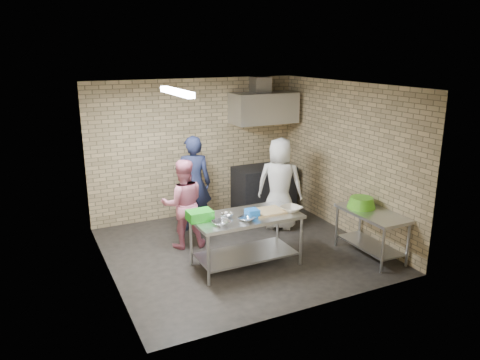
% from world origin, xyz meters
% --- Properties ---
extents(floor, '(4.20, 4.20, 0.00)m').
position_xyz_m(floor, '(0.00, 0.00, 0.00)').
color(floor, black).
rests_on(floor, ground).
extents(ceiling, '(4.20, 4.20, 0.00)m').
position_xyz_m(ceiling, '(0.00, 0.00, 2.70)').
color(ceiling, black).
rests_on(ceiling, ground).
extents(back_wall, '(4.20, 0.06, 2.70)m').
position_xyz_m(back_wall, '(0.00, 2.00, 1.35)').
color(back_wall, tan).
rests_on(back_wall, ground).
extents(front_wall, '(4.20, 0.06, 2.70)m').
position_xyz_m(front_wall, '(0.00, -2.00, 1.35)').
color(front_wall, tan).
rests_on(front_wall, ground).
extents(left_wall, '(0.06, 4.00, 2.70)m').
position_xyz_m(left_wall, '(-2.10, 0.00, 1.35)').
color(left_wall, tan).
rests_on(left_wall, ground).
extents(right_wall, '(0.06, 4.00, 2.70)m').
position_xyz_m(right_wall, '(2.10, 0.00, 1.35)').
color(right_wall, tan).
rests_on(right_wall, ground).
extents(prep_table, '(1.63, 0.81, 0.81)m').
position_xyz_m(prep_table, '(-0.15, -0.53, 0.41)').
color(prep_table, silver).
rests_on(prep_table, floor).
extents(side_counter, '(0.60, 1.20, 0.75)m').
position_xyz_m(side_counter, '(1.80, -1.10, 0.38)').
color(side_counter, silver).
rests_on(side_counter, floor).
extents(stove, '(1.20, 0.70, 0.90)m').
position_xyz_m(stove, '(1.35, 1.65, 0.45)').
color(stove, black).
rests_on(stove, floor).
extents(range_hood, '(1.30, 0.60, 0.60)m').
position_xyz_m(range_hood, '(1.35, 1.70, 2.10)').
color(range_hood, silver).
rests_on(range_hood, back_wall).
extents(hood_duct, '(0.35, 0.30, 0.30)m').
position_xyz_m(hood_duct, '(1.35, 1.85, 2.55)').
color(hood_duct, '#A5A8AD').
rests_on(hood_duct, back_wall).
extents(wall_shelf, '(0.80, 0.20, 0.04)m').
position_xyz_m(wall_shelf, '(1.65, 1.89, 1.92)').
color(wall_shelf, '#3F2B19').
rests_on(wall_shelf, back_wall).
extents(fluorescent_fixture, '(0.10, 1.25, 0.08)m').
position_xyz_m(fluorescent_fixture, '(-1.00, 0.00, 2.64)').
color(fluorescent_fixture, white).
rests_on(fluorescent_fixture, ceiling).
extents(green_crate, '(0.36, 0.27, 0.14)m').
position_xyz_m(green_crate, '(-0.85, -0.41, 0.89)').
color(green_crate, green).
rests_on(green_crate, prep_table).
extents(blue_tub, '(0.18, 0.18, 0.12)m').
position_xyz_m(blue_tub, '(-0.10, -0.63, 0.87)').
color(blue_tub, blue).
rests_on(blue_tub, prep_table).
extents(cutting_board, '(0.50, 0.38, 0.03)m').
position_xyz_m(cutting_board, '(0.20, -0.55, 0.83)').
color(cutting_board, '#D5BA7B').
rests_on(cutting_board, prep_table).
extents(mixing_bowl_a, '(0.31, 0.31, 0.06)m').
position_xyz_m(mixing_bowl_a, '(-0.65, -0.73, 0.85)').
color(mixing_bowl_a, silver).
rests_on(mixing_bowl_a, prep_table).
extents(mixing_bowl_b, '(0.24, 0.24, 0.06)m').
position_xyz_m(mixing_bowl_b, '(-0.45, -0.48, 0.84)').
color(mixing_bowl_b, silver).
rests_on(mixing_bowl_b, prep_table).
extents(mixing_bowl_c, '(0.29, 0.29, 0.06)m').
position_xyz_m(mixing_bowl_c, '(-0.25, -0.75, 0.84)').
color(mixing_bowl_c, '#A9ACB0').
rests_on(mixing_bowl_c, prep_table).
extents(ceramic_bowl, '(0.38, 0.38, 0.08)m').
position_xyz_m(ceramic_bowl, '(0.55, -0.68, 0.85)').
color(ceramic_bowl, '#BFB499').
rests_on(ceramic_bowl, prep_table).
extents(green_basin, '(0.46, 0.46, 0.17)m').
position_xyz_m(green_basin, '(1.78, -0.85, 0.83)').
color(green_basin, '#59C626').
rests_on(green_basin, side_counter).
extents(bottle_green, '(0.06, 0.06, 0.15)m').
position_xyz_m(bottle_green, '(1.80, 1.89, 2.02)').
color(bottle_green, green).
rests_on(bottle_green, wall_shelf).
extents(man_navy, '(0.75, 0.61, 1.76)m').
position_xyz_m(man_navy, '(-0.35, 1.21, 0.88)').
color(man_navy, black).
rests_on(man_navy, floor).
extents(woman_pink, '(0.83, 0.70, 1.51)m').
position_xyz_m(woman_pink, '(-0.77, 0.56, 0.75)').
color(woman_pink, '#CC6C86').
rests_on(woman_pink, floor).
extents(woman_white, '(0.99, 0.94, 1.70)m').
position_xyz_m(woman_white, '(1.10, 0.59, 0.85)').
color(woman_white, white).
rests_on(woman_white, floor).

